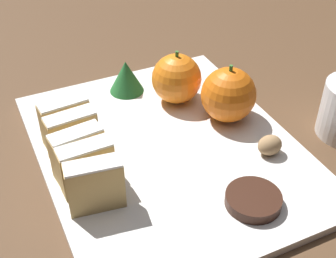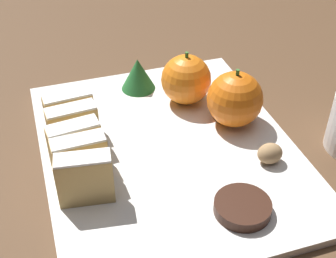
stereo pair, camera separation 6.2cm
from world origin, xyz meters
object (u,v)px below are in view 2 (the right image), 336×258
Objects in this scene: orange_near at (186,79)px; orange_far at (235,99)px; walnut at (270,153)px; chocolate_cookie at (242,207)px.

orange_near is 0.96× the size of orange_far.
orange_far is 2.61× the size of walnut.
orange_far reaches higher than walnut.
orange_far reaches higher than orange_near.
orange_near is at bearing 108.36° from walnut.
orange_near reaches higher than chocolate_cookie.
chocolate_cookie is at bearing -110.50° from orange_far.
chocolate_cookie is (-0.07, -0.07, -0.01)m from walnut.
walnut reaches higher than chocolate_cookie.
chocolate_cookie is (-0.06, -0.16, -0.03)m from orange_far.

